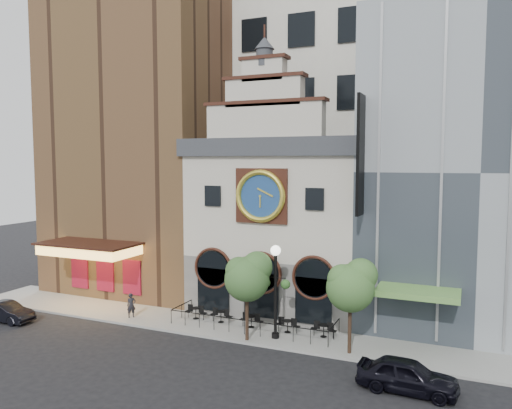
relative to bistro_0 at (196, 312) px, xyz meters
The scene contains 18 objects.
ground 5.11m from the bistro_0, 31.95° to the right, with size 120.00×120.00×0.00m, color black.
sidewalk 4.34m from the bistro_0, ahead, with size 44.00×5.00×0.15m, color gray.
clock_building 9.05m from the bistro_0, 50.08° to the left, with size 12.60×8.78×18.65m.
theater_building 16.50m from the bistro_0, 140.09° to the left, with size 14.00×15.60×25.00m.
retail_building 21.05m from the bistro_0, 22.90° to the left, with size 14.00×14.40×20.00m.
office_tower 26.35m from the bistro_0, 76.05° to the left, with size 20.00×16.00×40.00m, color beige.
cafe_railing 4.31m from the bistro_0, ahead, with size 10.60×2.60×0.90m, color black, non-canonical shape.
bistro_0 is the anchor object (origin of this frame).
bistro_1 1.91m from the bistro_0, ahead, with size 1.58×0.68×0.90m.
bistro_2 4.17m from the bistro_0, ahead, with size 1.58×0.68×0.90m.
bistro_3 6.63m from the bistro_0, ahead, with size 1.58×0.68×0.90m.
bistro_4 8.91m from the bistro_0, ahead, with size 1.58×0.68×0.90m.
car_right 15.28m from the bistro_0, 19.62° to the right, with size 1.87×4.66×1.59m, color black.
car_left 12.82m from the bistro_0, 156.14° to the right, with size 1.41×4.04×1.33m, color black.
pedestrian 4.47m from the bistro_0, 160.75° to the right, with size 0.61×0.40×1.67m, color black.
lamppost 7.09m from the bistro_0, 11.62° to the right, with size 1.81×0.69×5.66m.
tree_left 6.40m from the bistro_0, 24.68° to the right, with size 2.78×2.67×5.35m.
tree_right 11.64m from the bistro_0, ahead, with size 2.77×2.66×5.33m.
Camera 1 is at (12.51, -26.01, 10.82)m, focal length 35.00 mm.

